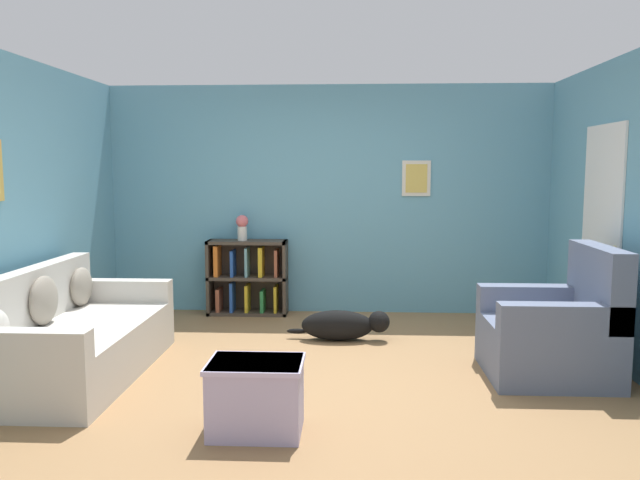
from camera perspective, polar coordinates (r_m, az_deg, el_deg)
name	(u,v)px	position (r m, az deg, el deg)	size (l,w,h in m)	color
ground_plane	(318,373)	(5.21, -0.23, -12.07)	(14.00, 14.00, 0.00)	#997047
wall_back	(328,200)	(7.19, 0.76, 3.69)	(5.60, 0.13, 2.60)	#609EB7
wall_left	(5,213)	(5.69, -26.85, 2.20)	(0.13, 5.00, 2.60)	#609EB7
couch	(72,339)	(5.45, -21.75, -8.37)	(0.96, 1.98, 0.87)	beige
bookshelf	(247,278)	(7.19, -6.65, -3.45)	(0.90, 0.30, 0.85)	#42382D
recliner_chair	(556,332)	(5.38, 20.74, -7.87)	(0.95, 0.92, 1.06)	slate
coffee_table	(256,395)	(4.07, -5.87, -13.90)	(0.60, 0.44, 0.46)	#ADA3CC
dog	(343,325)	(6.10, 2.11, -7.76)	(1.01, 0.27, 0.30)	black
vase	(242,226)	(7.10, -7.13, 1.27)	(0.14, 0.14, 0.29)	silver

